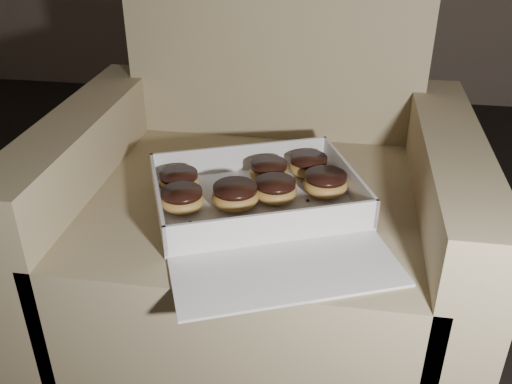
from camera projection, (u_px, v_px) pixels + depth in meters
name	position (u px, v px, depth m)	size (l,w,h in m)	color
armchair	(259.00, 224.00, 1.24)	(0.84, 0.71, 0.88)	tan
bakery_box	(262.00, 209.00, 1.04)	(0.50, 0.54, 0.06)	white
donut_a	(325.00, 183.00, 1.09)	(0.09, 0.09, 0.04)	#BE8D42
donut_b	(308.00, 165.00, 1.16)	(0.08, 0.08, 0.04)	#BE8D42
donut_c	(182.00, 199.00, 1.04)	(0.08, 0.08, 0.04)	#BE8D42
donut_d	(275.00, 190.00, 1.07)	(0.08, 0.08, 0.04)	#BE8D42
donut_e	(235.00, 196.00, 1.05)	(0.09, 0.09, 0.04)	#BE8D42
donut_f	(179.00, 181.00, 1.10)	(0.08, 0.08, 0.04)	#BE8D42
donut_g	(269.00, 171.00, 1.14)	(0.08, 0.08, 0.04)	#BE8D42
crumb_a	(184.00, 227.00, 0.99)	(0.01, 0.01, 0.00)	black
crumb_b	(308.00, 200.00, 1.07)	(0.01, 0.01, 0.00)	black
crumb_c	(244.00, 219.00, 1.02)	(0.01, 0.01, 0.00)	black
crumb_d	(190.00, 222.00, 1.01)	(0.01, 0.01, 0.00)	black
crumb_e	(210.00, 231.00, 0.98)	(0.01, 0.01, 0.00)	black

